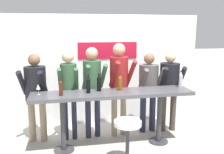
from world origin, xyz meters
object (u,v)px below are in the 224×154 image
at_px(person_center_right, 149,84).
at_px(wine_bottle_1, 120,82).
at_px(wine_bottle_0, 88,85).
at_px(person_right, 169,83).
at_px(wine_bottle_2, 181,80).
at_px(wine_bottle_4, 99,83).
at_px(person_left, 69,85).
at_px(bar_stool, 128,136).
at_px(wine_glass_0, 38,87).
at_px(person_center, 119,79).
at_px(tasting_table, 113,100).
at_px(person_far_left, 36,89).
at_px(person_center_left, 92,82).
at_px(wine_bottle_3, 61,87).

height_order(person_center_right, wine_bottle_1, person_center_right).
bearing_deg(wine_bottle_0, person_right, 15.59).
height_order(wine_bottle_2, wine_bottle_4, wine_bottle_4).
bearing_deg(wine_bottle_2, person_center_right, 140.54).
distance_m(person_left, wine_bottle_0, 0.54).
distance_m(person_center_right, wine_bottle_2, 0.65).
bearing_deg(wine_bottle_0, bar_stool, -52.68).
relative_size(wine_bottle_0, wine_glass_0, 1.79).
bearing_deg(person_right, wine_bottle_0, -160.07).
distance_m(person_left, person_right, 2.03).
relative_size(person_left, wine_bottle_4, 5.32).
distance_m(bar_stool, wine_bottle_4, 1.09).
xyz_separation_m(person_center, wine_bottle_0, (-0.64, -0.44, 0.01)).
xyz_separation_m(bar_stool, wine_bottle_1, (0.05, 0.77, 0.67)).
relative_size(tasting_table, person_far_left, 1.70).
height_order(person_right, wine_bottle_4, person_right).
bearing_deg(person_center_left, bar_stool, -80.27).
bearing_deg(wine_bottle_3, wine_bottle_4, 14.71).
bearing_deg(tasting_table, person_center_left, 123.25).
height_order(person_center, person_center_right, person_center).
xyz_separation_m(person_center, wine_bottle_3, (-1.10, -0.51, 0.01)).
bearing_deg(person_far_left, wine_bottle_3, -38.48).
bearing_deg(person_far_left, wine_bottle_2, 3.74).
relative_size(person_far_left, wine_glass_0, 9.42).
distance_m(bar_stool, person_far_left, 1.93).
bearing_deg(person_center, bar_stool, -107.16).
distance_m(person_left, wine_bottle_1, 0.97).
bearing_deg(wine_bottle_0, person_center_right, 22.14).
bearing_deg(wine_glass_0, wine_bottle_0, -5.00).
xyz_separation_m(person_left, wine_bottle_0, (0.32, -0.43, 0.08)).
bearing_deg(bar_stool, wine_glass_0, 150.84).
xyz_separation_m(person_right, wine_bottle_3, (-2.16, -0.55, 0.14)).
bearing_deg(person_center_left, person_left, 174.08).
bearing_deg(person_center_left, person_center_right, -6.51).
distance_m(person_center_right, wine_bottle_4, 1.16).
bearing_deg(person_right, bar_stool, -131.14).
height_order(person_center_left, wine_bottle_4, person_center_left).
distance_m(person_center, person_right, 1.07).
xyz_separation_m(tasting_table, wine_bottle_2, (1.33, 0.12, 0.29)).
distance_m(tasting_table, wine_bottle_4, 0.39).
relative_size(wine_bottle_3, wine_glass_0, 1.71).
bearing_deg(tasting_table, person_far_left, 160.14).
bearing_deg(wine_bottle_1, person_center, 79.58).
xyz_separation_m(wine_bottle_3, wine_bottle_4, (0.66, 0.17, 0.01)).
relative_size(person_far_left, person_center, 0.91).
xyz_separation_m(bar_stool, person_center_left, (-0.40, 1.14, 0.62)).
height_order(tasting_table, wine_bottle_1, wine_bottle_1).
bearing_deg(person_center_left, wine_glass_0, -167.72).
height_order(person_left, wine_bottle_2, person_left).
distance_m(person_center_right, wine_glass_0, 2.16).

